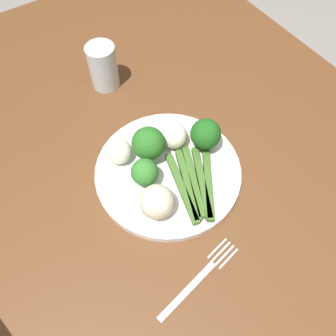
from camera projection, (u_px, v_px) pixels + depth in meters
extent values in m
cube|color=gray|center=(184.00, 283.00, 1.26)|extent=(6.00, 6.00, 0.02)
cube|color=brown|center=(200.00, 187.00, 0.65)|extent=(1.40, 0.87, 0.04)
cylinder|color=brown|center=(175.00, 67.00, 1.35)|extent=(0.07, 0.07, 0.70)
cylinder|color=white|center=(168.00, 172.00, 0.63)|extent=(0.27, 0.27, 0.01)
cube|color=#3D6626|center=(209.00, 183.00, 0.60)|extent=(0.13, 0.09, 0.01)
cube|color=#3D6626|center=(202.00, 182.00, 0.61)|extent=(0.13, 0.07, 0.01)
cube|color=#3D6626|center=(195.00, 183.00, 0.60)|extent=(0.14, 0.07, 0.01)
cube|color=#3D6626|center=(188.00, 184.00, 0.60)|extent=(0.14, 0.06, 0.01)
cube|color=#3D6626|center=(181.00, 187.00, 0.60)|extent=(0.14, 0.05, 0.01)
cylinder|color=#609E3D|center=(145.00, 180.00, 0.61)|extent=(0.02, 0.02, 0.02)
sphere|color=#337A2D|center=(145.00, 172.00, 0.58)|extent=(0.05, 0.05, 0.05)
cylinder|color=#4C7F2B|center=(204.00, 144.00, 0.64)|extent=(0.02, 0.02, 0.02)
sphere|color=#1E5B1C|center=(206.00, 134.00, 0.62)|extent=(0.06, 0.06, 0.06)
cylinder|color=#568E33|center=(149.00, 154.00, 0.63)|extent=(0.02, 0.02, 0.02)
sphere|color=#286B23|center=(148.00, 143.00, 0.60)|extent=(0.06, 0.06, 0.06)
sphere|color=silver|center=(176.00, 135.00, 0.64)|extent=(0.05, 0.05, 0.05)
sphere|color=white|center=(119.00, 151.00, 0.62)|extent=(0.05, 0.05, 0.05)
sphere|color=beige|center=(157.00, 202.00, 0.56)|extent=(0.06, 0.06, 0.06)
cube|color=silver|center=(187.00, 291.00, 0.53)|extent=(0.03, 0.12, 0.00)
cube|color=silver|center=(228.00, 259.00, 0.55)|extent=(0.01, 0.04, 0.00)
cube|color=silver|center=(225.00, 255.00, 0.56)|extent=(0.01, 0.04, 0.00)
cube|color=silver|center=(221.00, 252.00, 0.56)|extent=(0.01, 0.04, 0.00)
cube|color=silver|center=(217.00, 248.00, 0.56)|extent=(0.01, 0.04, 0.00)
cylinder|color=silver|center=(103.00, 66.00, 0.72)|extent=(0.06, 0.06, 0.10)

